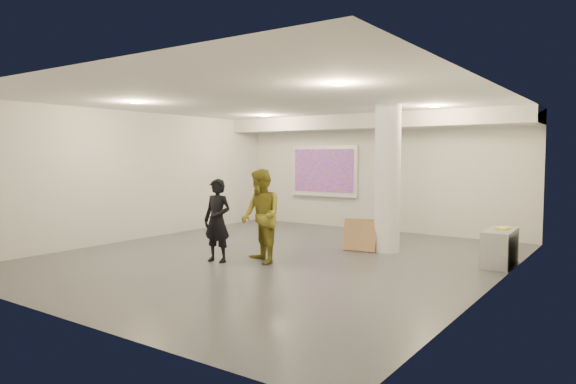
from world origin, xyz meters
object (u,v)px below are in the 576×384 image
Objects in this scene: credenza at (500,247)px; man at (261,216)px; projection_screen at (324,171)px; woman at (217,220)px; column at (387,179)px.

man is (-3.65, -2.29, 0.54)m from credenza.
projection_screen reaches higher than woman.
man reaches higher than woman.
projection_screen reaches higher than man.
credenza is at bearing 61.66° from man.
woman is at bearing -122.81° from man.
column is at bearing -40.56° from projection_screen.
woman is 0.89× the size of man.
projection_screen is (-3.10, 2.65, 0.03)m from column.
credenza is 5.15m from woman.
credenza is (5.32, -2.73, -1.20)m from projection_screen.
credenza is 4.35m from man.
column is 2.71× the size of credenza.
woman is (-4.38, -2.68, 0.45)m from credenza.
projection_screen is 1.89× the size of credenza.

